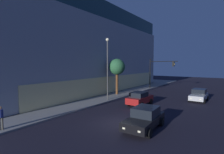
{
  "coord_description": "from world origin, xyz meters",
  "views": [
    {
      "loc": [
        -12.25,
        -7.54,
        5.0
      ],
      "look_at": [
        5.59,
        4.81,
        3.37
      ],
      "focal_mm": 28.04,
      "sensor_mm": 36.0,
      "label": 1
    }
  ],
  "objects_px": {
    "traffic_light_far_corner": "(159,69)",
    "modern_building": "(65,52)",
    "pedestrian_waiting": "(1,116)",
    "car_silver": "(199,95)",
    "street_lamp_sidewalk": "(108,62)",
    "car_black": "(145,118)",
    "car_red": "(140,98)",
    "sidewalk_tree": "(117,67)"
  },
  "relations": [
    {
      "from": "street_lamp_sidewalk",
      "to": "car_black",
      "type": "bearing_deg",
      "value": -128.4
    },
    {
      "from": "modern_building",
      "to": "street_lamp_sidewalk",
      "type": "distance_m",
      "value": 16.85
    },
    {
      "from": "sidewalk_tree",
      "to": "car_black",
      "type": "xyz_separation_m",
      "value": [
        -10.97,
        -9.7,
        -3.64
      ]
    },
    {
      "from": "sidewalk_tree",
      "to": "car_red",
      "type": "bearing_deg",
      "value": -124.88
    },
    {
      "from": "pedestrian_waiting",
      "to": "car_silver",
      "type": "height_order",
      "value": "pedestrian_waiting"
    },
    {
      "from": "car_black",
      "to": "traffic_light_far_corner",
      "type": "bearing_deg",
      "value": 17.12
    },
    {
      "from": "modern_building",
      "to": "pedestrian_waiting",
      "type": "bearing_deg",
      "value": -141.16
    },
    {
      "from": "traffic_light_far_corner",
      "to": "pedestrian_waiting",
      "type": "height_order",
      "value": "traffic_light_far_corner"
    },
    {
      "from": "modern_building",
      "to": "sidewalk_tree",
      "type": "distance_m",
      "value": 14.72
    },
    {
      "from": "street_lamp_sidewalk",
      "to": "car_red",
      "type": "relative_size",
      "value": 2.02
    },
    {
      "from": "modern_building",
      "to": "sidewalk_tree",
      "type": "relative_size",
      "value": 6.51
    },
    {
      "from": "traffic_light_far_corner",
      "to": "car_black",
      "type": "xyz_separation_m",
      "value": [
        -20.75,
        -6.39,
        -3.27
      ]
    },
    {
      "from": "sidewalk_tree",
      "to": "car_silver",
      "type": "height_order",
      "value": "sidewalk_tree"
    },
    {
      "from": "modern_building",
      "to": "car_silver",
      "type": "bearing_deg",
      "value": -87.94
    },
    {
      "from": "modern_building",
      "to": "sidewalk_tree",
      "type": "xyz_separation_m",
      "value": [
        -1.74,
        -14.3,
        -3.02
      ]
    },
    {
      "from": "traffic_light_far_corner",
      "to": "car_black",
      "type": "height_order",
      "value": "traffic_light_far_corner"
    },
    {
      "from": "car_black",
      "to": "car_silver",
      "type": "height_order",
      "value": "car_black"
    },
    {
      "from": "sidewalk_tree",
      "to": "car_black",
      "type": "relative_size",
      "value": 1.23
    },
    {
      "from": "street_lamp_sidewalk",
      "to": "modern_building",
      "type": "bearing_deg",
      "value": 68.83
    },
    {
      "from": "pedestrian_waiting",
      "to": "car_silver",
      "type": "distance_m",
      "value": 22.72
    },
    {
      "from": "traffic_light_far_corner",
      "to": "modern_building",
      "type": "bearing_deg",
      "value": 114.53
    },
    {
      "from": "modern_building",
      "to": "street_lamp_sidewalk",
      "type": "relative_size",
      "value": 4.47
    },
    {
      "from": "pedestrian_waiting",
      "to": "car_silver",
      "type": "xyz_separation_m",
      "value": [
        20.29,
        -10.23,
        -0.4
      ]
    },
    {
      "from": "modern_building",
      "to": "traffic_light_far_corner",
      "type": "xyz_separation_m",
      "value": [
        8.04,
        -17.61,
        -3.39
      ]
    },
    {
      "from": "car_silver",
      "to": "car_black",
      "type": "bearing_deg",
      "value": 172.43
    },
    {
      "from": "street_lamp_sidewalk",
      "to": "traffic_light_far_corner",
      "type": "bearing_deg",
      "value": -8.23
    },
    {
      "from": "sidewalk_tree",
      "to": "pedestrian_waiting",
      "type": "xyz_separation_m",
      "value": [
        -17.62,
        -1.28,
        -3.26
      ]
    },
    {
      "from": "street_lamp_sidewalk",
      "to": "pedestrian_waiting",
      "type": "relative_size",
      "value": 4.69
    },
    {
      "from": "sidewalk_tree",
      "to": "car_black",
      "type": "bearing_deg",
      "value": -138.52
    },
    {
      "from": "modern_building",
      "to": "sidewalk_tree",
      "type": "height_order",
      "value": "modern_building"
    },
    {
      "from": "traffic_light_far_corner",
      "to": "pedestrian_waiting",
      "type": "distance_m",
      "value": 27.62
    },
    {
      "from": "sidewalk_tree",
      "to": "pedestrian_waiting",
      "type": "height_order",
      "value": "sidewalk_tree"
    },
    {
      "from": "street_lamp_sidewalk",
      "to": "car_black",
      "type": "relative_size",
      "value": 1.79
    },
    {
      "from": "car_black",
      "to": "modern_building",
      "type": "bearing_deg",
      "value": 62.1
    },
    {
      "from": "car_red",
      "to": "car_silver",
      "type": "distance_m",
      "value": 8.79
    },
    {
      "from": "traffic_light_far_corner",
      "to": "pedestrian_waiting",
      "type": "bearing_deg",
      "value": 175.76
    },
    {
      "from": "modern_building",
      "to": "traffic_light_far_corner",
      "type": "bearing_deg",
      "value": -65.47
    },
    {
      "from": "pedestrian_waiting",
      "to": "car_black",
      "type": "distance_m",
      "value": 10.73
    },
    {
      "from": "car_red",
      "to": "car_silver",
      "type": "height_order",
      "value": "car_red"
    },
    {
      "from": "sidewalk_tree",
      "to": "car_red",
      "type": "distance_m",
      "value": 8.18
    },
    {
      "from": "street_lamp_sidewalk",
      "to": "car_black",
      "type": "xyz_separation_m",
      "value": [
        -6.68,
        -8.43,
        -4.49
      ]
    },
    {
      "from": "car_silver",
      "to": "sidewalk_tree",
      "type": "bearing_deg",
      "value": 103.05
    }
  ]
}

